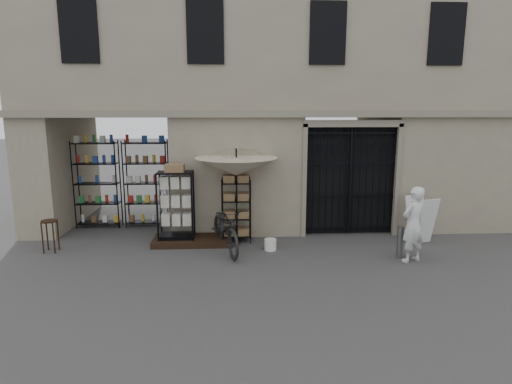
{
  "coord_description": "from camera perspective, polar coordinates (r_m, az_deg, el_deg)",
  "views": [
    {
      "loc": [
        -1.37,
        -8.96,
        3.4
      ],
      "look_at": [
        -0.8,
        1.4,
        1.35
      ],
      "focal_mm": 30.0,
      "sensor_mm": 36.0,
      "label": 1
    }
  ],
  "objects": [
    {
      "name": "easel_sign",
      "position": [
        11.64,
        21.13,
        -3.47
      ],
      "size": [
        0.72,
        0.78,
        1.18
      ],
      "rotation": [
        0.0,
        0.0,
        0.3
      ],
      "color": "silver",
      "rests_on": "ground"
    },
    {
      "name": "market_umbrella",
      "position": [
        10.57,
        -2.64,
        4.06
      ],
      "size": [
        2.18,
        2.2,
        2.91
      ],
      "rotation": [
        0.0,
        0.0,
        -0.26
      ],
      "color": "black",
      "rests_on": "ground"
    },
    {
      "name": "white_bucket",
      "position": [
        10.45,
        1.93,
        -7.02
      ],
      "size": [
        0.3,
        0.3,
        0.28
      ],
      "primitive_type": "cylinder",
      "rotation": [
        0.0,
        0.0,
        0.04
      ],
      "color": "silver",
      "rests_on": "ground"
    },
    {
      "name": "shop_recess",
      "position": [
        12.32,
        -17.83,
        1.76
      ],
      "size": [
        3.0,
        1.7,
        3.0
      ],
      "primitive_type": "cube",
      "color": "black",
      "rests_on": "ground"
    },
    {
      "name": "steel_bollard",
      "position": [
        10.39,
        18.64,
        -6.35
      ],
      "size": [
        0.18,
        0.18,
        0.75
      ],
      "primitive_type": "cylinder",
      "rotation": [
        0.0,
        0.0,
        0.35
      ],
      "color": "slate",
      "rests_on": "ground"
    },
    {
      "name": "shopkeeper",
      "position": [
        10.38,
        19.9,
        -8.65
      ],
      "size": [
        1.3,
        1.81,
        0.41
      ],
      "primitive_type": "imported",
      "rotation": [
        0.0,
        0.0,
        3.59
      ],
      "color": "silver",
      "rests_on": "ground"
    },
    {
      "name": "iron_gate",
      "position": [
        11.82,
        12.21,
        1.67
      ],
      "size": [
        2.5,
        0.21,
        3.0
      ],
      "color": "black",
      "rests_on": "ground"
    },
    {
      "name": "main_building",
      "position": [
        13.08,
        2.99,
        15.99
      ],
      "size": [
        14.0,
        4.0,
        9.0
      ],
      "primitive_type": "cube",
      "color": "gray",
      "rests_on": "ground"
    },
    {
      "name": "shop_shelving",
      "position": [
        12.85,
        -17.43,
        1.03
      ],
      "size": [
        2.7,
        0.5,
        2.5
      ],
      "primitive_type": "cube",
      "color": "black",
      "rests_on": "ground"
    },
    {
      "name": "ground",
      "position": [
        9.68,
        5.26,
        -9.43
      ],
      "size": [
        80.0,
        80.0,
        0.0
      ],
      "primitive_type": "plane",
      "color": "black",
      "rests_on": "ground"
    },
    {
      "name": "bicycle",
      "position": [
        10.49,
        -3.99,
        -7.76
      ],
      "size": [
        1.02,
        1.28,
        2.13
      ],
      "primitive_type": "imported",
      "rotation": [
        0.0,
        0.0,
        0.28
      ],
      "color": "black",
      "rests_on": "ground"
    },
    {
      "name": "wire_rack",
      "position": [
        10.99,
        -2.65,
        -2.5
      ],
      "size": [
        0.79,
        0.62,
        1.64
      ],
      "rotation": [
        0.0,
        0.0,
        0.16
      ],
      "color": "black",
      "rests_on": "ground"
    },
    {
      "name": "display_cabinet",
      "position": [
        10.91,
        -10.6,
        -2.2
      ],
      "size": [
        0.96,
        0.73,
        1.84
      ],
      "rotation": [
        0.0,
        0.0,
        0.28
      ],
      "color": "black",
      "rests_on": "step_platform"
    },
    {
      "name": "wooden_stool",
      "position": [
        11.37,
        -25.74,
        -5.21
      ],
      "size": [
        0.38,
        0.38,
        0.78
      ],
      "rotation": [
        0.0,
        0.0,
        -0.04
      ],
      "color": "black",
      "rests_on": "ground"
    },
    {
      "name": "step_platform",
      "position": [
        11.07,
        -8.39,
        -6.42
      ],
      "size": [
        2.0,
        0.9,
        0.15
      ],
      "primitive_type": "cube",
      "color": "black",
      "rests_on": "ground"
    }
  ]
}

